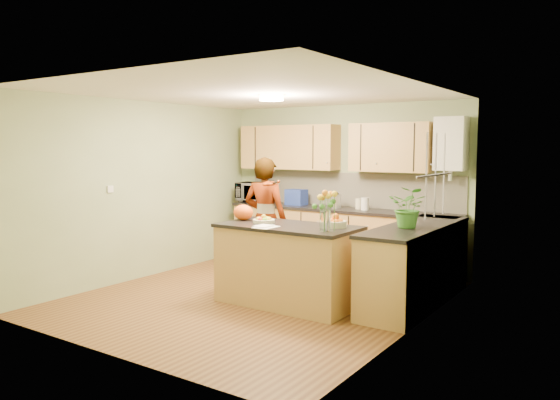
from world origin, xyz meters
The scene contains 28 objects.
floor centered at (0.00, 0.00, 0.00)m, with size 4.50×4.50×0.00m, color #553118.
ceiling centered at (0.00, 0.00, 2.50)m, with size 4.00×4.50×0.02m, color silver.
wall_back centered at (0.00, 2.25, 1.25)m, with size 4.00×0.02×2.50m, color gray.
wall_front centered at (0.00, -2.25, 1.25)m, with size 4.00×0.02×2.50m, color gray.
wall_left centered at (-2.00, 0.00, 1.25)m, with size 0.02×4.50×2.50m, color gray.
wall_right centered at (2.00, 0.00, 1.25)m, with size 0.02×4.50×2.50m, color gray.
back_counter centered at (0.10, 1.95, 0.47)m, with size 3.64×0.62×0.94m.
right_counter centered at (1.70, 0.85, 0.47)m, with size 0.62×2.24×0.94m.
splashback centered at (0.10, 2.23, 1.20)m, with size 3.60×0.02×0.52m, color beige.
upper_cabinets centered at (-0.18, 2.08, 1.85)m, with size 3.20×0.34×0.70m.
boiler centered at (1.70, 2.09, 1.90)m, with size 0.40×0.30×0.86m.
window_right centered at (1.99, 0.60, 1.55)m, with size 0.01×1.30×1.05m.
light_switch centered at (-1.99, -0.60, 1.30)m, with size 0.02×0.09×0.09m, color white.
ceiling_lamp centered at (0.00, 0.30, 2.46)m, with size 0.30×0.30×0.07m.
peninsula_island centered at (0.45, -0.01, 0.47)m, with size 1.65×0.84×0.94m.
fruit_dish centered at (0.10, -0.01, 0.98)m, with size 0.27×0.27×0.09m.
orange_bowl centered at (1.00, 0.14, 1.01)m, with size 0.25×0.25×0.15m.
flower_vase centered at (1.05, -0.19, 1.28)m, with size 0.27×0.27×0.51m.
orange_bag centered at (-0.25, 0.04, 1.04)m, with size 0.26×0.22×0.19m, color #F25714.
papers centered at (0.35, -0.31, 0.95)m, with size 0.21×0.28×0.01m, color white.
violinist centered at (-0.43, 0.76, 0.86)m, with size 0.63×0.41×1.72m, color #E2A38A.
violin centered at (-0.23, 0.54, 1.37)m, with size 0.54×0.22×0.11m, color #561905, non-canonical shape.
microwave centered at (-1.51, 1.99, 1.10)m, with size 0.59×0.40×0.33m, color white.
blue_box centered at (-0.70, 1.98, 1.06)m, with size 0.31×0.22×0.25m, color navy.
kettle centered at (0.06, 1.91, 1.06)m, with size 0.15×0.15×0.28m.
jar_cream centered at (0.39, 2.00, 1.02)m, with size 0.10×0.10×0.15m, color beige.
jar_white centered at (0.52, 1.93, 1.03)m, with size 0.12×0.12×0.18m, color white.
potted_plant centered at (1.70, 0.58, 1.18)m, with size 0.42×0.37×0.47m, color #377828.
Camera 1 is at (3.92, -5.31, 1.85)m, focal length 35.00 mm.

